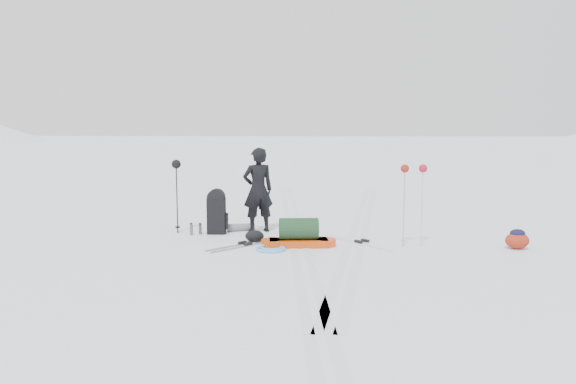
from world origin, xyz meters
The scene contains 13 objects.
ground centered at (0.00, 0.00, 0.00)m, with size 200.00×200.00×0.00m, color white.
ski_tracks centered at (0.61, 0.88, 0.00)m, with size 3.38×17.97×0.01m.
skier centered at (-0.85, 0.86, 0.88)m, with size 0.64×0.42×1.76m, color black.
pulk_sled centered at (0.03, -0.54, 0.20)m, with size 1.41×0.54×0.53m.
expedition_rucksack centered at (-1.62, 0.64, 0.43)m, with size 0.94×0.61×0.93m.
ski_poles_black centered at (-2.51, 0.71, 1.24)m, with size 0.19×0.22×1.52m.
ski_poles_silver centered at (2.11, -0.48, 1.27)m, with size 0.48×0.18×1.52m.
touring_skis_grey centered at (-0.97, -0.49, 0.01)m, with size 1.33×1.37×0.06m.
touring_skis_white centered at (1.21, -0.21, 0.01)m, with size 1.24×1.51×0.06m.
rope_coil centered at (-0.46, -0.86, 0.03)m, with size 0.67×0.67×0.06m.
small_daypack centered at (3.96, -0.60, 0.18)m, with size 0.53×0.51×0.36m.
thermos_pair centered at (-2.10, 0.49, 0.12)m, with size 0.24×0.17×0.25m.
stuff_sack centered at (-0.83, -0.17, 0.11)m, with size 0.43×0.38×0.22m.
Camera 1 is at (0.23, -10.66, 2.22)m, focal length 35.00 mm.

